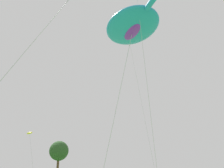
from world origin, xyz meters
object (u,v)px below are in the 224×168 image
Objects in this scene: big_show_kite at (133,26)px; small_kite_box_yellow at (67,2)px; small_kite_triangle_green at (128,36)px; tree_oak_left at (59,151)px; small_kite_delta_white at (30,133)px.

big_show_kite is 6.38m from small_kite_box_yellow.
big_show_kite is at bearing -88.56° from small_kite_triangle_green.
tree_oak_left is (12.19, 47.93, -1.49)m from small_kite_box_yellow.
small_kite_delta_white is 0.68× the size of tree_oak_left.
big_show_kite is at bearing -98.96° from tree_oak_left.
small_kite_box_yellow is at bearing -100.40° from small_kite_triangle_green.
small_kite_triangle_green is at bearing -94.05° from tree_oak_left.
small_kite_triangle_green is at bearing 163.21° from small_kite_box_yellow.
small_kite_box_yellow is 1.46× the size of small_kite_delta_white.
tree_oak_left reaches higher than small_kite_delta_white.
big_show_kite reaches higher than small_kite_box_yellow.
big_show_kite is at bearing 144.61° from small_kite_box_yellow.
small_kite_delta_white is at bearing -160.79° from small_kite_box_yellow.
big_show_kite is 0.68× the size of small_kite_triangle_green.
small_kite_delta_white is (1.69, 19.95, -2.33)m from small_kite_box_yellow.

